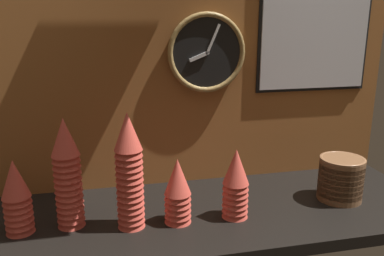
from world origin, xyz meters
The scene contains 10 objects.
ground_plane centered at (0.00, 0.00, -0.02)m, with size 1.60×0.56×0.04m, color black.
wall_tiled_back centered at (0.00, 0.27, 0.53)m, with size 1.60×0.03×1.05m.
cup_stack_far_left centered at (-0.59, -0.03, 0.12)m, with size 0.09×0.09×0.23m.
cup_stack_center_left centered at (-0.25, -0.06, 0.18)m, with size 0.09×0.09×0.37m.
cup_stack_center centered at (-0.11, -0.07, 0.11)m, with size 0.09×0.09×0.21m.
cup_stack_center_right centered at (0.08, -0.08, 0.12)m, with size 0.09×0.09×0.23m.
cup_stack_left centered at (-0.44, -0.02, 0.17)m, with size 0.09×0.09×0.35m.
bowl_stack_far_right centered at (0.49, -0.03, 0.08)m, with size 0.16×0.16×0.16m.
wall_clock centered at (0.06, 0.23, 0.50)m, with size 0.29×0.03×0.29m.
menu_board centered at (0.50, 0.24, 0.61)m, with size 0.47×0.01×0.54m.
Camera 1 is at (-0.32, -1.22, 0.64)m, focal length 38.00 mm.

